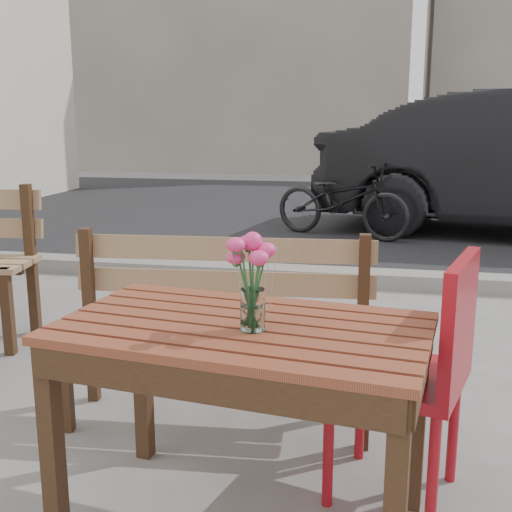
{
  "coord_description": "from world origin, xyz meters",
  "views": [
    {
      "loc": [
        0.55,
        -2.05,
        1.34
      ],
      "look_at": [
        0.18,
        -0.19,
        0.92
      ],
      "focal_mm": 45.0,
      "sensor_mm": 36.0,
      "label": 1
    }
  ],
  "objects_px": {
    "main_vase": "(253,270)",
    "bicycle": "(342,200)",
    "red_chair": "(421,362)",
    "main_table": "(242,359)"
  },
  "relations": [
    {
      "from": "main_vase",
      "to": "bicycle",
      "type": "bearing_deg",
      "value": 90.75
    },
    {
      "from": "main_vase",
      "to": "bicycle",
      "type": "xyz_separation_m",
      "value": [
        -0.07,
        5.3,
        -0.47
      ]
    },
    {
      "from": "red_chair",
      "to": "main_vase",
      "type": "bearing_deg",
      "value": -43.33
    },
    {
      "from": "main_table",
      "to": "bicycle",
      "type": "distance_m",
      "value": 5.26
    },
    {
      "from": "main_vase",
      "to": "bicycle",
      "type": "distance_m",
      "value": 5.32
    },
    {
      "from": "main_table",
      "to": "main_vase",
      "type": "height_order",
      "value": "main_vase"
    },
    {
      "from": "main_table",
      "to": "bicycle",
      "type": "xyz_separation_m",
      "value": [
        -0.03,
        5.25,
        -0.17
      ]
    },
    {
      "from": "main_table",
      "to": "bicycle",
      "type": "bearing_deg",
      "value": 98.27
    },
    {
      "from": "main_table",
      "to": "main_vase",
      "type": "relative_size",
      "value": 4.08
    },
    {
      "from": "main_table",
      "to": "red_chair",
      "type": "distance_m",
      "value": 0.63
    }
  ]
}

